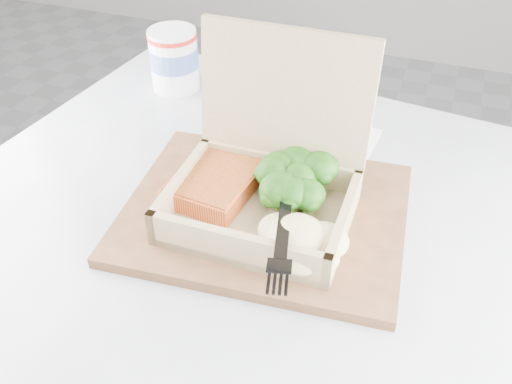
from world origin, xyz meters
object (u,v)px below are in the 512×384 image
(paper_cup, at_px, (174,58))
(serving_tray, at_px, (265,213))
(cafe_table, at_px, (242,336))
(takeout_container, at_px, (268,172))

(paper_cup, bearing_deg, serving_tray, -46.64)
(serving_tray, relative_size, paper_cup, 3.35)
(cafe_table, xyz_separation_m, serving_tray, (0.02, 0.04, 0.19))
(cafe_table, height_order, takeout_container, takeout_container)
(cafe_table, distance_m, takeout_container, 0.25)
(takeout_container, bearing_deg, serving_tray, -93.24)
(takeout_container, distance_m, paper_cup, 0.35)
(serving_tray, xyz_separation_m, takeout_container, (0.00, 0.01, 0.06))
(serving_tray, bearing_deg, paper_cup, 133.36)
(serving_tray, xyz_separation_m, paper_cup, (-0.24, 0.26, 0.05))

